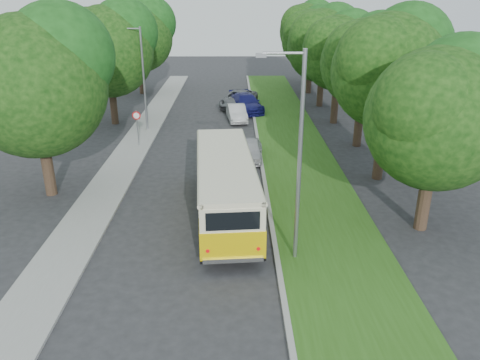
{
  "coord_description": "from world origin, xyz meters",
  "views": [
    {
      "loc": [
        1.95,
        -18.29,
        9.71
      ],
      "look_at": [
        2.22,
        2.1,
        1.5
      ],
      "focal_mm": 35.0,
      "sensor_mm": 36.0,
      "label": 1
    }
  ],
  "objects_px": {
    "lamppost_near": "(297,153)",
    "lamppost_far": "(142,75)",
    "car_white": "(237,113)",
    "car_blue": "(246,103)",
    "car_grey": "(239,99)",
    "car_silver": "(251,150)",
    "vintage_bus": "(225,187)"
  },
  "relations": [
    {
      "from": "car_white",
      "to": "car_blue",
      "type": "relative_size",
      "value": 0.75
    },
    {
      "from": "lamppost_far",
      "to": "car_grey",
      "type": "relative_size",
      "value": 1.41
    },
    {
      "from": "car_white",
      "to": "car_grey",
      "type": "height_order",
      "value": "car_grey"
    },
    {
      "from": "lamppost_near",
      "to": "car_blue",
      "type": "bearing_deg",
      "value": 92.83
    },
    {
      "from": "lamppost_near",
      "to": "lamppost_far",
      "type": "xyz_separation_m",
      "value": [
        -8.91,
        18.5,
        -0.25
      ]
    },
    {
      "from": "car_silver",
      "to": "car_white",
      "type": "height_order",
      "value": "car_white"
    },
    {
      "from": "car_grey",
      "to": "car_silver",
      "type": "bearing_deg",
      "value": -70.34
    },
    {
      "from": "car_silver",
      "to": "lamppost_far",
      "type": "bearing_deg",
      "value": 141.7
    },
    {
      "from": "lamppost_near",
      "to": "car_blue",
      "type": "height_order",
      "value": "lamppost_near"
    },
    {
      "from": "vintage_bus",
      "to": "car_grey",
      "type": "relative_size",
      "value": 1.85
    },
    {
      "from": "lamppost_near",
      "to": "car_grey",
      "type": "xyz_separation_m",
      "value": [
        -1.84,
        26.16,
        -3.63
      ]
    },
    {
      "from": "lamppost_far",
      "to": "vintage_bus",
      "type": "height_order",
      "value": "lamppost_far"
    },
    {
      "from": "lamppost_near",
      "to": "car_white",
      "type": "bearing_deg",
      "value": 95.49
    },
    {
      "from": "vintage_bus",
      "to": "car_silver",
      "type": "relative_size",
      "value": 2.71
    },
    {
      "from": "lamppost_near",
      "to": "car_white",
      "type": "height_order",
      "value": "lamppost_near"
    },
    {
      "from": "lamppost_near",
      "to": "car_white",
      "type": "distance_m",
      "value": 21.68
    },
    {
      "from": "car_grey",
      "to": "car_blue",
      "type": "bearing_deg",
      "value": -52.92
    },
    {
      "from": "car_grey",
      "to": "vintage_bus",
      "type": "bearing_deg",
      "value": -74.83
    },
    {
      "from": "vintage_bus",
      "to": "car_grey",
      "type": "distance_m",
      "value": 22.37
    },
    {
      "from": "lamppost_near",
      "to": "lamppost_far",
      "type": "bearing_deg",
      "value": 115.71
    },
    {
      "from": "car_silver",
      "to": "car_grey",
      "type": "bearing_deg",
      "value": 95.27
    },
    {
      "from": "lamppost_far",
      "to": "car_silver",
      "type": "bearing_deg",
      "value": -41.2
    },
    {
      "from": "lamppost_far",
      "to": "vintage_bus",
      "type": "distance_m",
      "value": 16.18
    },
    {
      "from": "vintage_bus",
      "to": "car_grey",
      "type": "xyz_separation_m",
      "value": [
        0.83,
        22.34,
        -0.72
      ]
    },
    {
      "from": "car_silver",
      "to": "car_white",
      "type": "distance_m",
      "value": 9.5
    },
    {
      "from": "lamppost_near",
      "to": "car_grey",
      "type": "distance_m",
      "value": 26.47
    },
    {
      "from": "vintage_bus",
      "to": "car_blue",
      "type": "xyz_separation_m",
      "value": [
        1.46,
        20.59,
        -0.7
      ]
    },
    {
      "from": "car_blue",
      "to": "car_white",
      "type": "bearing_deg",
      "value": -119.49
    },
    {
      "from": "lamppost_far",
      "to": "car_blue",
      "type": "distance_m",
      "value": 10.26
    },
    {
      "from": "lamppost_far",
      "to": "car_blue",
      "type": "xyz_separation_m",
      "value": [
        7.7,
        5.9,
        -3.36
      ]
    },
    {
      "from": "vintage_bus",
      "to": "lamppost_near",
      "type": "bearing_deg",
      "value": -59.21
    },
    {
      "from": "lamppost_near",
      "to": "car_blue",
      "type": "xyz_separation_m",
      "value": [
        -1.21,
        24.4,
        -3.61
      ]
    }
  ]
}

